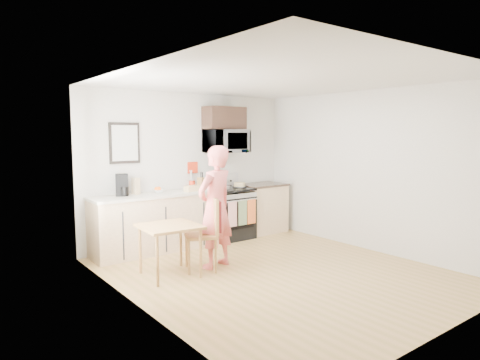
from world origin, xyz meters
TOP-DOWN VIEW (x-y plane):
  - floor at (0.00, 0.00)m, footprint 4.60×4.60m
  - back_wall at (0.00, 2.30)m, footprint 4.00×0.04m
  - front_wall at (0.00, -2.30)m, footprint 4.00×0.04m
  - left_wall at (-2.00, 0.00)m, footprint 0.04×4.60m
  - right_wall at (2.00, 0.00)m, footprint 0.04×4.60m
  - ceiling at (0.00, 0.00)m, footprint 4.00×4.60m
  - window at (-1.96, 0.80)m, footprint 0.06×1.40m
  - cabinet_left at (-0.80, 2.00)m, footprint 2.10×0.60m
  - countertop_left at (-0.80, 2.00)m, footprint 2.14×0.64m
  - cabinet_right at (1.43, 2.00)m, footprint 0.84×0.60m
  - countertop_right at (1.43, 2.00)m, footprint 0.88×0.64m
  - range at (0.63, 1.98)m, footprint 0.76×0.70m
  - microwave at (0.63, 2.08)m, footprint 0.76×0.51m
  - upper_cabinet at (0.63, 2.12)m, footprint 0.76×0.35m
  - wall_art at (-1.20, 2.28)m, footprint 0.50×0.04m
  - wall_trivet at (0.05, 2.28)m, footprint 0.20×0.02m
  - person at (-0.53, 0.72)m, footprint 0.72×0.56m
  - dining_table at (-1.23, 0.78)m, footprint 0.74×0.74m
  - chair at (-0.64, 0.67)m, footprint 0.60×0.57m
  - knife_block at (0.09, 2.07)m, footprint 0.11×0.14m
  - utensil_crock at (-0.01, 2.22)m, footprint 0.11×0.11m
  - fruit_bowl at (-0.71, 2.11)m, footprint 0.25×0.25m
  - milk_carton at (-1.09, 2.14)m, footprint 0.12×0.12m
  - coffee_maker at (-1.32, 2.12)m, footprint 0.26×0.31m
  - bread_bag at (-0.21, 1.89)m, footprint 0.28×0.17m
  - cake at (0.84, 1.95)m, footprint 0.25×0.25m
  - kettle at (0.40, 2.04)m, footprint 0.21×0.21m
  - pot at (0.48, 1.91)m, footprint 0.18×0.30m

SIDE VIEW (x-z plane):
  - floor at x=0.00m, z-range 0.00..0.00m
  - range at x=0.63m, z-range -0.14..1.02m
  - cabinet_left at x=-0.80m, z-range 0.00..0.90m
  - cabinet_right at x=1.43m, z-range 0.00..0.90m
  - dining_table at x=-1.23m, z-range 0.27..0.95m
  - chair at x=-0.64m, z-range 0.15..1.16m
  - person at x=-0.53m, z-range 0.00..1.73m
  - countertop_left at x=-0.80m, z-range 0.90..0.94m
  - countertop_right at x=1.43m, z-range 0.90..0.94m
  - cake at x=0.84m, z-range 0.92..1.01m
  - pot at x=0.48m, z-range 0.93..1.01m
  - fruit_bowl at x=-0.71m, z-range 0.93..1.03m
  - bread_bag at x=-0.21m, z-range 0.94..1.04m
  - kettle at x=0.40m, z-range 0.91..1.17m
  - knife_block at x=0.09m, z-range 0.94..1.14m
  - utensil_crock at x=-0.01m, z-range 0.91..1.23m
  - milk_carton at x=-1.09m, z-range 0.94..1.20m
  - coffee_maker at x=-1.32m, z-range 0.93..1.26m
  - back_wall at x=0.00m, z-range 0.00..2.60m
  - front_wall at x=0.00m, z-range 0.00..2.60m
  - left_wall at x=-2.00m, z-range 0.00..2.60m
  - right_wall at x=2.00m, z-range 0.00..2.60m
  - wall_trivet at x=0.05m, z-range 1.20..1.40m
  - window at x=-1.96m, z-range 0.80..2.30m
  - wall_art at x=-1.20m, z-range 1.43..2.08m
  - microwave at x=0.63m, z-range 1.55..1.97m
  - upper_cabinet at x=0.63m, z-range 1.98..2.38m
  - ceiling at x=0.00m, z-range 2.58..2.62m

